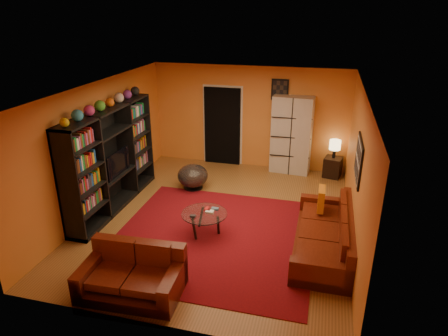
% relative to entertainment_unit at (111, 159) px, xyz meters
% --- Properties ---
extents(floor, '(6.00, 6.00, 0.00)m').
position_rel_entertainment_unit_xyz_m(floor, '(2.27, 0.00, -1.05)').
color(floor, brown).
rests_on(floor, ground).
extents(ceiling, '(6.00, 6.00, 0.00)m').
position_rel_entertainment_unit_xyz_m(ceiling, '(2.27, 0.00, 1.55)').
color(ceiling, white).
rests_on(ceiling, wall_back).
extents(wall_back, '(6.00, 0.00, 6.00)m').
position_rel_entertainment_unit_xyz_m(wall_back, '(2.27, 3.00, 0.25)').
color(wall_back, orange).
rests_on(wall_back, floor).
extents(wall_front, '(6.00, 0.00, 6.00)m').
position_rel_entertainment_unit_xyz_m(wall_front, '(2.27, -3.00, 0.25)').
color(wall_front, orange).
rests_on(wall_front, floor).
extents(wall_left, '(0.00, 6.00, 6.00)m').
position_rel_entertainment_unit_xyz_m(wall_left, '(-0.23, 0.00, 0.25)').
color(wall_left, orange).
rests_on(wall_left, floor).
extents(wall_right, '(0.00, 6.00, 6.00)m').
position_rel_entertainment_unit_xyz_m(wall_right, '(4.78, 0.00, 0.25)').
color(wall_right, orange).
rests_on(wall_right, floor).
extents(rug, '(3.60, 3.60, 0.01)m').
position_rel_entertainment_unit_xyz_m(rug, '(2.38, -0.70, -1.04)').
color(rug, '#5A0A12').
rests_on(rug, floor).
extents(doorway, '(0.95, 0.10, 2.04)m').
position_rel_entertainment_unit_xyz_m(doorway, '(1.57, 2.96, -0.03)').
color(doorway, black).
rests_on(doorway, floor).
extents(wall_art_right, '(0.03, 1.00, 0.70)m').
position_rel_entertainment_unit_xyz_m(wall_art_right, '(4.75, -0.30, 0.55)').
color(wall_art_right, black).
rests_on(wall_art_right, wall_right).
extents(wall_art_back, '(0.42, 0.03, 0.52)m').
position_rel_entertainment_unit_xyz_m(wall_art_back, '(3.02, 2.98, 1.00)').
color(wall_art_back, black).
rests_on(wall_art_back, wall_back).
extents(entertainment_unit, '(0.45, 3.00, 2.10)m').
position_rel_entertainment_unit_xyz_m(entertainment_unit, '(0.00, 0.00, 0.00)').
color(entertainment_unit, black).
rests_on(entertainment_unit, floor).
extents(tv, '(0.87, 0.11, 0.50)m').
position_rel_entertainment_unit_xyz_m(tv, '(0.05, 0.00, -0.08)').
color(tv, black).
rests_on(tv, entertainment_unit).
extents(sofa, '(0.98, 2.40, 0.85)m').
position_rel_entertainment_unit_xyz_m(sofa, '(4.42, -0.60, -0.77)').
color(sofa, '#4E140A').
rests_on(sofa, rug).
extents(loveseat, '(1.51, 0.95, 0.85)m').
position_rel_entertainment_unit_xyz_m(loveseat, '(1.61, -2.42, -0.76)').
color(loveseat, '#4E140A').
rests_on(loveseat, rug).
extents(throw_pillow, '(0.12, 0.42, 0.42)m').
position_rel_entertainment_unit_xyz_m(throw_pillow, '(4.22, 0.08, -0.42)').
color(throw_pillow, orange).
rests_on(throw_pillow, sofa).
extents(coffee_table, '(0.84, 0.84, 0.42)m').
position_rel_entertainment_unit_xyz_m(coffee_table, '(2.17, -0.64, -0.67)').
color(coffee_table, silver).
rests_on(coffee_table, floor).
extents(storage_cabinet, '(1.01, 0.52, 1.94)m').
position_rel_entertainment_unit_xyz_m(storage_cabinet, '(3.39, 2.80, -0.08)').
color(storage_cabinet, '#BBB5AD').
rests_on(storage_cabinet, floor).
extents(bowl_chair, '(0.71, 0.71, 0.57)m').
position_rel_entertainment_unit_xyz_m(bowl_chair, '(1.32, 1.21, -0.74)').
color(bowl_chair, black).
rests_on(bowl_chair, floor).
extents(side_table, '(0.48, 0.48, 0.50)m').
position_rel_entertainment_unit_xyz_m(side_table, '(4.46, 2.73, -0.80)').
color(side_table, black).
rests_on(side_table, floor).
extents(table_lamp, '(0.27, 0.27, 0.45)m').
position_rel_entertainment_unit_xyz_m(table_lamp, '(4.46, 2.73, -0.23)').
color(table_lamp, black).
rests_on(table_lamp, side_table).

